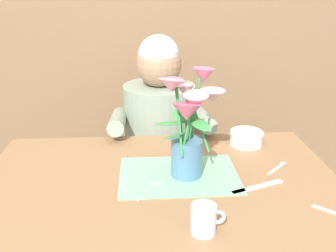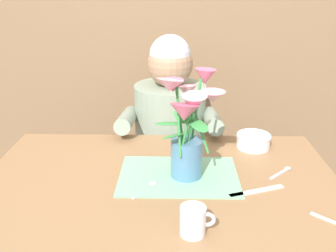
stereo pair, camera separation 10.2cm
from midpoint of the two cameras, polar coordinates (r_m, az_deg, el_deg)
wood_panel_backdrop at (r=2.12m, az=-4.14°, el=18.44°), size 4.00×0.10×2.50m
dining_table at (r=1.29m, az=-3.36°, el=-12.43°), size 1.20×0.80×0.74m
seated_person at (r=1.87m, az=-2.84°, el=-3.88°), size 0.45×0.47×1.14m
striped_placemat at (r=1.27m, az=-0.64°, el=-7.57°), size 0.40×0.28×0.00m
flower_vase at (r=1.19m, az=0.68°, el=0.19°), size 0.24×0.24×0.36m
ceramic_bowl at (r=1.52m, az=10.04°, el=-1.74°), size 0.14×0.14×0.06m
dinner_knife at (r=1.23m, az=11.22°, el=-9.17°), size 0.18×0.08×0.00m
ceramic_mug at (r=1.00m, az=2.57°, el=-14.09°), size 0.09×0.07×0.08m
spoon_0 at (r=1.38m, az=14.69°, el=-5.99°), size 0.10×0.09×0.01m
spoon_1 at (r=1.21m, az=-5.14°, el=-9.46°), size 0.08×0.11×0.01m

